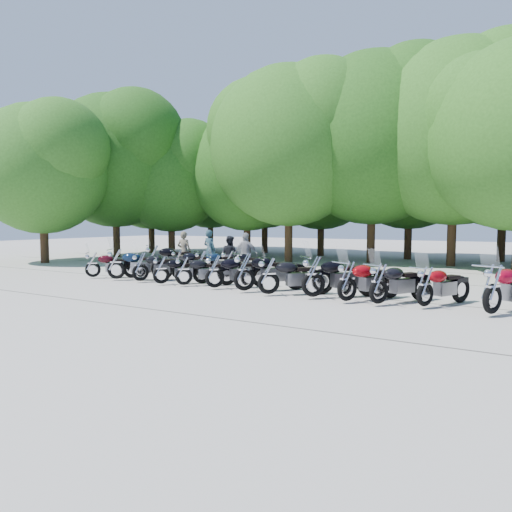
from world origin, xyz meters
The scene contains 35 objects.
ground centered at (0.00, 0.00, 0.00)m, with size 90.00×90.00×0.00m, color #9F988F.
tree_0 centered at (-15.42, 12.98, 5.45)m, with size 7.50×7.50×9.21m.
tree_1 centered at (-12.04, 11.24, 5.06)m, with size 6.97×6.97×8.55m.
tree_2 centered at (-7.25, 12.84, 5.31)m, with size 7.31×7.31×8.97m.
tree_3 centered at (-3.57, 11.24, 6.32)m, with size 8.70×8.70×10.67m.
tree_4 centered at (0.54, 13.09, 6.64)m, with size 9.13×9.13×11.20m.
tree_5 centered at (4.61, 13.20, 6.57)m, with size 9.04×9.04×11.10m.
tree_9 centered at (-13.53, 17.59, 5.52)m, with size 7.59×7.59×9.32m.
tree_10 centered at (-8.29, 16.97, 5.66)m, with size 7.78×7.78×9.55m.
tree_11 centered at (-3.76, 16.43, 5.49)m, with size 7.56×7.56×9.28m.
tree_12 centered at (1.80, 16.47, 5.72)m, with size 7.88×7.88×9.67m.
tree_13 centered at (6.69, 17.47, 6.04)m, with size 8.31×8.31×10.20m.
tree_16 centered at (-14.83, 4.00, 5.06)m, with size 6.97×6.97×8.55m.
tree_17 centered at (-14.68, 9.00, 6.04)m, with size 8.31×8.31×10.20m.
motorcycle_0 centered at (-6.94, 0.58, 0.59)m, with size 0.63×2.08×1.18m, color black, non-canonical shape.
motorcycle_1 centered at (-5.64, 0.60, 0.69)m, with size 0.74×2.43×1.37m, color black, non-canonical shape.
motorcycle_2 centered at (-4.45, 0.66, 0.63)m, with size 0.68×2.23×1.26m, color black, non-canonical shape.
motorcycle_3 centered at (-3.30, 0.51, 0.58)m, with size 0.62×2.04×1.15m, color black, non-canonical shape.
motorcycle_4 centered at (-2.39, 0.64, 0.59)m, with size 0.64×2.09×1.18m, color black, non-canonical shape.
motorcycle_5 centered at (-1.07, 0.62, 0.65)m, with size 0.70×2.30×1.30m, color black, non-canonical shape.
motorcycle_6 centered at (0.15, 0.52, 0.72)m, with size 0.77×2.54×1.44m, color black, non-canonical shape.
motorcycle_7 centered at (1.12, 0.34, 0.66)m, with size 0.71×2.34×1.32m, color black, non-canonical shape.
motorcycle_8 centered at (2.50, 0.51, 0.71)m, with size 0.77×2.53×1.43m, color black, non-canonical shape.
motorcycle_9 centered at (3.56, 0.37, 0.66)m, with size 0.71×2.34×1.32m, color #93050B, non-canonical shape.
motorcycle_10 centered at (4.43, 0.39, 0.65)m, with size 0.69×2.28×1.29m, color black, non-canonical shape.
motorcycle_11 centered at (5.56, 0.63, 0.62)m, with size 0.67×2.19×1.24m, color maroon, non-canonical shape.
motorcycle_12 centered at (7.12, 0.38, 0.71)m, with size 0.76×2.50×1.41m, color maroon, non-canonical shape.
motorcycle_13 centered at (-6.04, 3.07, 0.71)m, with size 0.76×2.50×1.41m, color black, non-canonical shape.
motorcycle_14 centered at (-4.88, 3.31, 0.60)m, with size 0.65×2.13×1.20m, color black, non-canonical shape.
motorcycle_15 centered at (-3.53, 3.19, 0.61)m, with size 0.66×2.15×1.22m, color #0B1B33, non-canonical shape.
motorcycle_16 centered at (-2.31, 3.31, 0.63)m, with size 0.68×2.24×1.26m, color black, non-canonical shape.
rider_0 centered at (-5.52, 4.50, 0.90)m, with size 0.66×0.43×1.81m, color #645C47.
rider_1 centered at (-3.12, 4.61, 0.82)m, with size 0.80×0.62×1.64m, color black.
rider_2 centered at (-2.09, 4.27, 0.90)m, with size 1.05×0.44×1.80m, color #959698.
rider_3 centered at (-4.78, 5.45, 0.93)m, with size 0.68×0.45×1.87m, color #223B47.
Camera 1 is at (7.66, -11.64, 2.25)m, focal length 32.00 mm.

